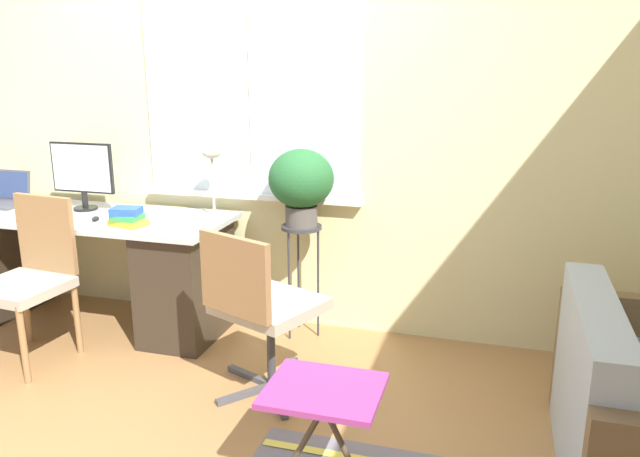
% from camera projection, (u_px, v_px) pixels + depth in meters
% --- Properties ---
extents(ground_plane, '(14.00, 14.00, 0.00)m').
position_uv_depth(ground_plane, '(185.00, 362.00, 3.54)').
color(ground_plane, '#9E7042').
extents(wall_back_with_window, '(9.00, 0.12, 2.70)m').
position_uv_depth(wall_back_with_window, '(231.00, 110.00, 3.88)').
color(wall_back_with_window, beige).
rests_on(wall_back_with_window, ground_plane).
extents(desk, '(1.91, 0.67, 0.73)m').
position_uv_depth(desk, '(85.00, 265.00, 3.98)').
color(desk, '#B2B7BC').
rests_on(desk, ground_plane).
extents(laptop, '(0.35, 0.24, 0.22)m').
position_uv_depth(laptop, '(1.00, 197.00, 4.13)').
color(laptop, '#4C4C51').
rests_on(laptop, desk).
extents(monitor, '(0.44, 0.15, 0.43)m').
position_uv_depth(monitor, '(82.00, 172.00, 3.94)').
color(monitor, black).
rests_on(monitor, desk).
extents(keyboard, '(0.42, 0.14, 0.02)m').
position_uv_depth(keyboard, '(55.00, 217.00, 3.77)').
color(keyboard, silver).
rests_on(keyboard, desk).
extents(mouse, '(0.03, 0.06, 0.03)m').
position_uv_depth(mouse, '(95.00, 219.00, 3.72)').
color(mouse, black).
rests_on(mouse, desk).
extents(desk_lamp, '(0.12, 0.12, 0.43)m').
position_uv_depth(desk_lamp, '(212.00, 164.00, 3.74)').
color(desk_lamp, '#BCB299').
rests_on(desk_lamp, desk).
extents(book_stack, '(0.23, 0.17, 0.11)m').
position_uv_depth(book_stack, '(127.00, 217.00, 3.61)').
color(book_stack, yellow).
rests_on(book_stack, desk).
extents(desk_chair_wooden, '(0.48, 0.49, 0.92)m').
position_uv_depth(desk_chair_wooden, '(29.00, 275.00, 3.49)').
color(desk_chair_wooden, olive).
rests_on(desk_chair_wooden, ground_plane).
extents(office_chair_swivel, '(0.61, 0.63, 0.88)m').
position_uv_depth(office_chair_swivel, '(261.00, 306.00, 3.08)').
color(office_chair_swivel, '#47474C').
rests_on(office_chair_swivel, ground_plane).
extents(plant_stand, '(0.24, 0.24, 0.70)m').
position_uv_depth(plant_stand, '(302.00, 241.00, 3.75)').
color(plant_stand, '#333338').
rests_on(plant_stand, ground_plane).
extents(potted_plant, '(0.39, 0.39, 0.46)m').
position_uv_depth(potted_plant, '(301.00, 182.00, 3.65)').
color(potted_plant, '#514C47').
rests_on(potted_plant, plant_stand).
extents(folding_stool, '(0.44, 0.37, 0.46)m').
position_uv_depth(folding_stool, '(324.00, 397.00, 2.37)').
color(folding_stool, '#93337A').
rests_on(folding_stool, ground_plane).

